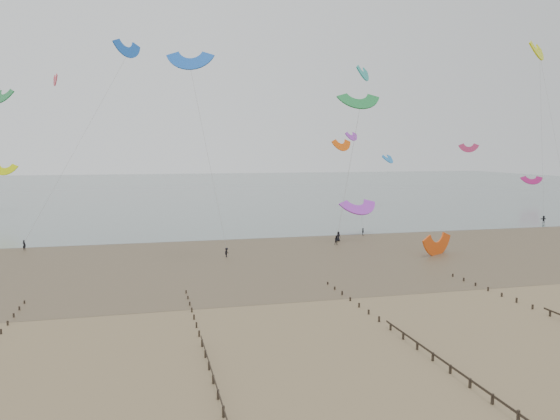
# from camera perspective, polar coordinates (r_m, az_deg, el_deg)

# --- Properties ---
(ground) EXTENTS (500.00, 500.00, 0.00)m
(ground) POSITION_cam_1_polar(r_m,az_deg,el_deg) (58.77, 5.14, -10.76)
(ground) COLOR brown
(ground) RESTS_ON ground
(sea_and_shore) EXTENTS (500.00, 665.00, 0.03)m
(sea_and_shore) POSITION_cam_1_polar(r_m,az_deg,el_deg) (90.28, -4.55, -4.71)
(sea_and_shore) COLOR #475654
(sea_and_shore) RESTS_ON ground
(groynes) EXTENTS (72.16, 50.16, 1.00)m
(groynes) POSITION_cam_1_polar(r_m,az_deg,el_deg) (44.10, 18.86, -16.35)
(groynes) COLOR black
(groynes) RESTS_ON ground
(kitesurfer_lead) EXTENTS (0.78, 0.71, 1.80)m
(kitesurfer_lead) POSITION_cam_1_polar(r_m,az_deg,el_deg) (103.94, -25.17, -3.34)
(kitesurfer_lead) COLOR black
(kitesurfer_lead) RESTS_ON ground
(kitesurfers) EXTENTS (139.95, 23.62, 1.85)m
(kitesurfers) POSITION_cam_1_polar(r_m,az_deg,el_deg) (113.38, 12.84, -2.16)
(kitesurfers) COLOR black
(kitesurfers) RESTS_ON ground
(grounded_kite) EXTENTS (8.76, 8.19, 3.84)m
(grounded_kite) POSITION_cam_1_polar(r_m,az_deg,el_deg) (94.05, 16.11, -4.50)
(grounded_kite) COLOR #E24A0E
(grounded_kite) RESTS_ON ground
(kites_airborne) EXTENTS (232.10, 116.96, 39.44)m
(kites_airborne) POSITION_cam_1_polar(r_m,az_deg,el_deg) (139.44, -10.54, 8.26)
(kites_airborne) COLOR #FF5A0A
(kites_airborne) RESTS_ON ground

